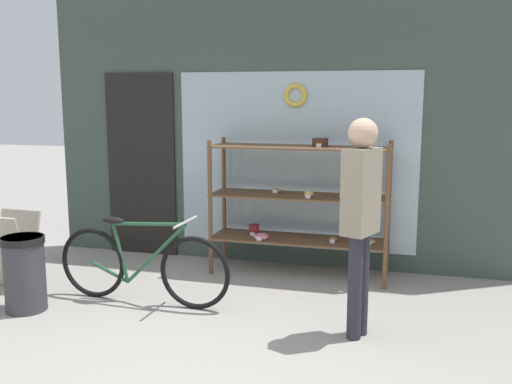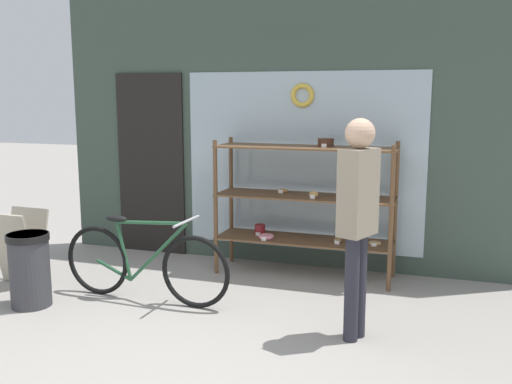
# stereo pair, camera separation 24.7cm
# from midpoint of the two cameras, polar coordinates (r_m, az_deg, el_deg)

# --- Properties ---
(ground_plane) EXTENTS (30.00, 30.00, 0.00)m
(ground_plane) POSITION_cam_midpoint_polar(r_m,az_deg,el_deg) (4.06, -6.16, -17.52)
(ground_plane) COLOR gray
(storefront_facade) EXTENTS (5.27, 0.13, 3.51)m
(storefront_facade) POSITION_cam_midpoint_polar(r_m,az_deg,el_deg) (6.21, 3.73, 8.24)
(storefront_facade) COLOR #3D4C42
(storefront_facade) RESTS_ON ground_plane
(display_case) EXTENTS (1.82, 0.50, 1.42)m
(display_case) POSITION_cam_midpoint_polar(r_m,az_deg,el_deg) (5.83, 6.30, -0.56)
(display_case) COLOR brown
(display_case) RESTS_ON ground_plane
(bicycle) EXTENTS (1.67, 0.46, 0.79)m
(bicycle) POSITION_cam_midpoint_polar(r_m,az_deg,el_deg) (5.26, -9.82, -7.03)
(bicycle) COLOR black
(bicycle) RESTS_ON ground_plane
(sandwich_board) EXTENTS (0.46, 0.39, 0.73)m
(sandwich_board) POSITION_cam_midpoint_polar(r_m,az_deg,el_deg) (6.08, -21.46, -5.12)
(sandwich_board) COLOR #B2A893
(sandwich_board) RESTS_ON ground_plane
(pedestrian) EXTENTS (0.29, 0.36, 1.69)m
(pedestrian) POSITION_cam_midpoint_polar(r_m,az_deg,el_deg) (4.32, 11.75, -1.92)
(pedestrian) COLOR #282833
(pedestrian) RESTS_ON ground_plane
(trash_bin) EXTENTS (0.37, 0.37, 0.66)m
(trash_bin) POSITION_cam_midpoint_polar(r_m,az_deg,el_deg) (5.40, -20.49, -7.05)
(trash_bin) COLOR #38383D
(trash_bin) RESTS_ON ground_plane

